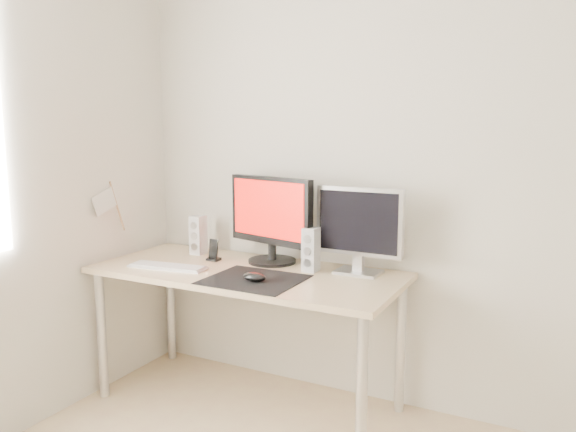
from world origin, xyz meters
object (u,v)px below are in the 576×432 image
(mouse, at_px, (254,277))
(speaker_left, at_px, (198,235))
(main_monitor, at_px, (271,216))
(second_monitor, at_px, (359,226))
(keyboard, at_px, (168,266))
(speaker_right, at_px, (311,250))
(phone_dock, at_px, (214,254))
(desk, at_px, (246,285))

(mouse, relative_size, speaker_left, 0.53)
(main_monitor, xyz_separation_m, second_monitor, (0.50, 0.00, -0.01))
(speaker_left, bearing_deg, keyboard, -81.51)
(speaker_left, bearing_deg, second_monitor, 0.59)
(main_monitor, relative_size, second_monitor, 1.21)
(second_monitor, height_order, speaker_right, second_monitor)
(main_monitor, distance_m, speaker_right, 0.31)
(keyboard, bearing_deg, phone_dock, 64.68)
(mouse, xyz_separation_m, phone_dock, (-0.42, 0.27, 0.01))
(speaker_left, height_order, speaker_right, same)
(mouse, bearing_deg, desk, 131.03)
(main_monitor, height_order, second_monitor, main_monitor)
(second_monitor, relative_size, speaker_right, 2.00)
(desk, distance_m, phone_dock, 0.31)
(speaker_left, bearing_deg, phone_dock, -28.66)
(speaker_right, bearing_deg, mouse, -116.63)
(speaker_left, xyz_separation_m, speaker_right, (0.74, -0.06, 0.00))
(keyboard, relative_size, phone_dock, 3.61)
(mouse, relative_size, main_monitor, 0.22)
(main_monitor, relative_size, speaker_right, 2.41)
(speaker_right, bearing_deg, phone_dock, -176.77)
(main_monitor, relative_size, speaker_left, 2.41)
(mouse, bearing_deg, speaker_left, 148.32)
(mouse, distance_m, speaker_left, 0.70)
(speaker_left, relative_size, speaker_right, 1.00)
(second_monitor, bearing_deg, phone_dock, -172.78)
(desk, relative_size, keyboard, 3.70)
(phone_dock, bearing_deg, speaker_right, 3.23)
(main_monitor, height_order, speaker_left, main_monitor)
(keyboard, bearing_deg, mouse, -2.51)
(keyboard, xyz_separation_m, phone_dock, (0.12, 0.25, 0.03))
(mouse, height_order, phone_dock, phone_dock)
(desk, relative_size, main_monitor, 2.94)
(keyboard, distance_m, phone_dock, 0.28)
(speaker_left, bearing_deg, main_monitor, 0.83)
(mouse, height_order, speaker_left, speaker_left)
(desk, xyz_separation_m, keyboard, (-0.39, -0.15, 0.09))
(desk, bearing_deg, main_monitor, 79.24)
(main_monitor, xyz_separation_m, speaker_right, (0.27, -0.07, -0.14))
(desk, distance_m, speaker_right, 0.38)
(main_monitor, distance_m, phone_dock, 0.39)
(desk, height_order, second_monitor, second_monitor)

